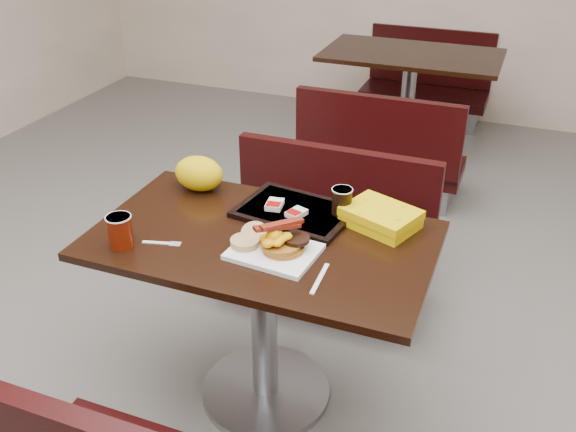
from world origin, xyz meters
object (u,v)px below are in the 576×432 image
at_px(table_near, 264,321).
at_px(bench_near_n, 322,235).
at_px(coffee_cup_far, 342,201).
at_px(platter, 274,252).
at_px(tray, 295,211).
at_px(bench_far_n, 425,79).
at_px(table_far, 407,105).
at_px(hashbrown_sleeve_right, 296,213).
at_px(bench_far_s, 383,143).
at_px(knife, 320,278).
at_px(coffee_cup_near, 120,231).
at_px(clamshell, 381,217).
at_px(fork, 156,243).
at_px(paper_bag, 199,173).
at_px(pancake_stack, 283,246).
at_px(hashbrown_sleeve_left, 275,205).

xyz_separation_m(table_near, bench_near_n, (0.00, 0.70, -0.02)).
relative_size(table_near, coffee_cup_far, 12.01).
distance_m(platter, tray, 0.29).
distance_m(table_near, bench_far_n, 3.30).
height_order(table_far, hashbrown_sleeve_right, hashbrown_sleeve_right).
distance_m(bench_far_s, knife, 2.12).
bearing_deg(coffee_cup_far, coffee_cup_near, -144.54).
xyz_separation_m(coffee_cup_near, clamshell, (0.79, 0.46, -0.02)).
xyz_separation_m(table_far, fork, (-0.33, -2.77, 0.38)).
relative_size(bench_far_s, hashbrown_sleeve_right, 13.76).
xyz_separation_m(table_far, coffee_cup_far, (0.22, -2.37, 0.44)).
distance_m(table_near, paper_bag, 0.64).
relative_size(pancake_stack, paper_bag, 0.71).
height_order(fork, clamshell, clamshell).
height_order(coffee_cup_near, fork, coffee_cup_near).
xyz_separation_m(platter, paper_bag, (-0.46, 0.34, 0.06)).
relative_size(bench_far_s, tray, 2.40).
xyz_separation_m(fork, coffee_cup_far, (0.54, 0.40, 0.07)).
height_order(coffee_cup_near, clamshell, coffee_cup_near).
bearing_deg(fork, hashbrown_sleeve_left, 35.76).
height_order(bench_near_n, coffee_cup_far, coffee_cup_far).
bearing_deg(knife, tray, -151.12).
bearing_deg(hashbrown_sleeve_left, platter, -75.95).
bearing_deg(bench_near_n, knife, -72.67).
relative_size(table_near, paper_bag, 6.00).
bearing_deg(knife, pancake_stack, -122.53).
distance_m(table_near, tray, 0.44).
distance_m(bench_near_n, clamshell, 0.73).
distance_m(tray, hashbrown_sleeve_left, 0.08).
distance_m(table_far, fork, 2.82).
height_order(bench_near_n, paper_bag, paper_bag).
bearing_deg(tray, clamshell, 13.32).
xyz_separation_m(clamshell, paper_bag, (-0.75, 0.02, 0.04)).
distance_m(bench_far_s, coffee_cup_far, 1.75).
distance_m(fork, hashbrown_sleeve_right, 0.51).
distance_m(coffee_cup_far, paper_bag, 0.60).
bearing_deg(clamshell, table_near, -127.18).
relative_size(knife, hashbrown_sleeve_right, 2.38).
height_order(platter, coffee_cup_near, coffee_cup_near).
bearing_deg(table_far, fork, -96.69).
xyz_separation_m(fork, tray, (0.37, 0.37, 0.01)).
bearing_deg(hashbrown_sleeve_left, table_far, 81.50).
height_order(bench_far_s, paper_bag, paper_bag).
xyz_separation_m(knife, coffee_cup_far, (-0.05, 0.40, 0.07)).
xyz_separation_m(bench_far_s, knife, (0.27, -2.07, 0.39)).
bearing_deg(table_near, bench_far_n, 90.00).
relative_size(coffee_cup_near, fork, 0.85).
bearing_deg(clamshell, bench_far_n, 117.90).
height_order(tray, hashbrown_sleeve_right, hashbrown_sleeve_right).
bearing_deg(coffee_cup_near, bench_near_n, 65.41).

